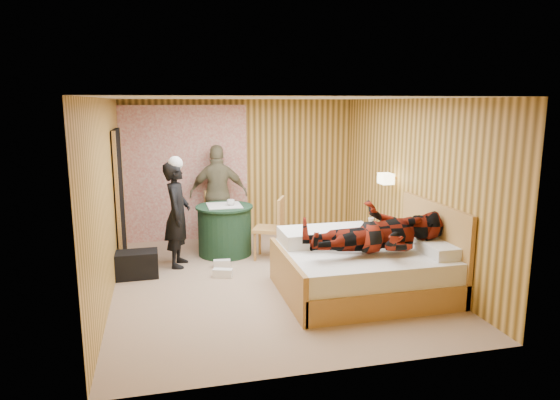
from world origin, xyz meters
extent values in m
cube|color=tan|center=(0.00, 0.00, 0.00)|extent=(4.20, 5.00, 0.01)
cube|color=silver|center=(0.00, 0.00, 2.50)|extent=(4.20, 5.00, 0.01)
cube|color=#D7A852|center=(0.00, 2.50, 1.25)|extent=(4.20, 0.02, 2.50)
cube|color=#D7A852|center=(-2.10, 0.00, 1.25)|extent=(0.02, 5.00, 2.50)
cube|color=#D7A852|center=(2.10, 0.00, 1.25)|extent=(0.02, 5.00, 2.50)
cube|color=beige|center=(-1.00, 2.43, 1.20)|extent=(2.20, 0.08, 2.40)
cube|color=black|center=(-2.06, 1.40, 1.02)|extent=(0.06, 0.90, 2.05)
cylinder|color=gold|center=(2.00, 0.45, 1.30)|extent=(0.18, 0.04, 0.04)
cube|color=beige|center=(1.92, 0.45, 1.30)|extent=(0.18, 0.24, 0.16)
cube|color=tan|center=(1.10, -0.77, 0.16)|extent=(2.11, 1.68, 0.32)
cube|color=white|center=(1.10, -0.77, 0.45)|extent=(2.04, 1.62, 0.26)
cube|color=tan|center=(0.05, -0.77, 0.29)|extent=(0.06, 1.68, 0.59)
cube|color=tan|center=(2.06, -0.77, 0.58)|extent=(0.06, 1.68, 1.16)
cube|color=white|center=(1.92, -1.17, 0.65)|extent=(0.40, 0.58, 0.15)
cube|color=white|center=(1.92, -0.37, 0.65)|extent=(0.40, 0.58, 0.15)
cube|color=white|center=(0.73, -0.30, 0.67)|extent=(1.26, 0.63, 0.19)
cube|color=tan|center=(1.88, 0.72, 0.25)|extent=(0.37, 0.50, 0.50)
cube|color=tan|center=(1.88, 0.72, 0.41)|extent=(0.38, 0.52, 0.03)
cylinder|color=#1D3F29|center=(-0.45, 1.35, 0.39)|extent=(0.86, 0.86, 0.78)
cylinder|color=#1D3F29|center=(-0.45, 1.35, 0.79)|extent=(0.92, 0.92, 0.03)
cube|color=white|center=(-0.45, 1.35, 0.81)|extent=(0.60, 0.60, 0.01)
cube|color=tan|center=(-0.45, 1.99, 0.45)|extent=(0.51, 0.51, 0.05)
cube|color=tan|center=(-0.50, 2.18, 0.70)|extent=(0.42, 0.14, 0.46)
cylinder|color=tan|center=(-0.58, 1.79, 0.21)|extent=(0.04, 0.04, 0.43)
cylinder|color=tan|center=(-0.33, 2.20, 0.21)|extent=(0.04, 0.04, 0.43)
cube|color=tan|center=(0.19, 0.97, 0.48)|extent=(0.59, 0.59, 0.05)
cube|color=tan|center=(0.37, 0.89, 0.74)|extent=(0.22, 0.42, 0.49)
cylinder|color=tan|center=(0.10, 1.21, 0.23)|extent=(0.04, 0.04, 0.46)
cylinder|color=tan|center=(0.28, 0.73, 0.23)|extent=(0.04, 0.04, 0.46)
cube|color=black|center=(-1.85, 0.55, 0.19)|extent=(0.67, 0.37, 0.38)
cube|color=white|center=(-0.59, 0.70, 0.06)|extent=(0.26, 0.13, 0.11)
cube|color=white|center=(-0.63, 0.25, 0.06)|extent=(0.30, 0.20, 0.12)
imported|color=black|center=(-1.21, 0.93, 0.80)|extent=(0.49, 0.65, 1.59)
imported|color=#746B4D|center=(-0.45, 2.12, 0.86)|extent=(1.06, 0.55, 1.72)
imported|color=maroon|center=(1.15, -0.97, 1.01)|extent=(0.86, 0.67, 1.77)
imported|color=white|center=(1.88, 0.67, 0.51)|extent=(0.17, 0.22, 0.02)
imported|color=white|center=(1.88, 0.67, 0.53)|extent=(0.23, 0.27, 0.02)
imported|color=white|center=(1.88, 0.85, 0.55)|extent=(0.11, 0.11, 0.09)
imported|color=white|center=(-0.35, 1.30, 0.87)|extent=(0.14, 0.14, 0.10)
camera|label=1|loc=(-1.42, -6.50, 2.45)|focal=32.00mm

